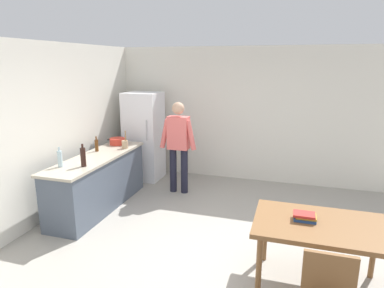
% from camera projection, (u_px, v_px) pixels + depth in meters
% --- Properties ---
extents(ground_plane, '(14.00, 14.00, 0.00)m').
position_uv_depth(ground_plane, '(201.00, 251.00, 4.35)').
color(ground_plane, '#9E998E').
extents(wall_back, '(6.40, 0.12, 2.70)m').
position_uv_depth(wall_back, '(241.00, 115.00, 6.81)').
color(wall_back, silver).
rests_on(wall_back, ground_plane).
extents(wall_left, '(0.12, 5.60, 2.70)m').
position_uv_depth(wall_left, '(37.00, 134.00, 4.96)').
color(wall_left, silver).
rests_on(wall_left, ground_plane).
extents(kitchen_counter, '(0.64, 2.20, 0.90)m').
position_uv_depth(kitchen_counter, '(98.00, 182.00, 5.56)').
color(kitchen_counter, '#4C5666').
rests_on(kitchen_counter, ground_plane).
extents(refrigerator, '(0.70, 0.67, 1.80)m').
position_uv_depth(refrigerator, '(144.00, 136.00, 6.91)').
color(refrigerator, white).
rests_on(refrigerator, ground_plane).
extents(person, '(0.70, 0.22, 1.70)m').
position_uv_depth(person, '(178.00, 142.00, 6.10)').
color(person, '#1E1E2D').
rests_on(person, ground_plane).
extents(dining_table, '(1.40, 0.90, 0.75)m').
position_uv_depth(dining_table, '(322.00, 230.00, 3.51)').
color(dining_table, brown).
rests_on(dining_table, ground_plane).
extents(cooking_pot, '(0.40, 0.28, 0.12)m').
position_uv_depth(cooking_pot, '(117.00, 141.00, 6.20)').
color(cooking_pot, red).
rests_on(cooking_pot, kitchen_counter).
extents(utensil_jar, '(0.11, 0.11, 0.32)m').
position_uv_depth(utensil_jar, '(125.00, 144.00, 5.92)').
color(utensil_jar, tan).
rests_on(utensil_jar, kitchen_counter).
extents(bottle_beer_brown, '(0.06, 0.06, 0.26)m').
position_uv_depth(bottle_beer_brown, '(97.00, 145.00, 5.72)').
color(bottle_beer_brown, '#5B3314').
rests_on(bottle_beer_brown, kitchen_counter).
extents(bottle_wine_dark, '(0.08, 0.08, 0.34)m').
position_uv_depth(bottle_wine_dark, '(83.00, 157.00, 4.88)').
color(bottle_wine_dark, black).
rests_on(bottle_wine_dark, kitchen_counter).
extents(bottle_water_clear, '(0.07, 0.07, 0.30)m').
position_uv_depth(bottle_water_clear, '(60.00, 159.00, 4.86)').
color(bottle_water_clear, silver).
rests_on(bottle_water_clear, kitchen_counter).
extents(book_stack, '(0.24, 0.18, 0.08)m').
position_uv_depth(book_stack, '(305.00, 217.00, 3.56)').
color(book_stack, '#284C8E').
rests_on(book_stack, dining_table).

